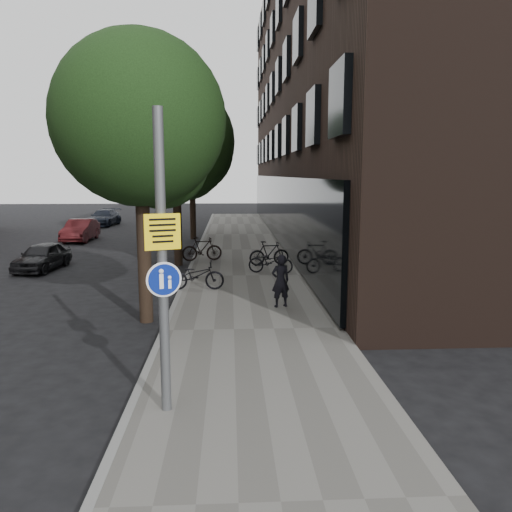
{
  "coord_description": "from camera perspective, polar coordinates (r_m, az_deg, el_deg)",
  "views": [
    {
      "loc": [
        -0.32,
        -8.64,
        3.93
      ],
      "look_at": [
        0.29,
        3.11,
        2.0
      ],
      "focal_mm": 35.0,
      "sensor_mm": 36.0,
      "label": 1
    }
  ],
  "objects": [
    {
      "name": "street_tree_near",
      "position": [
        13.51,
        -12.75,
        14.09
      ],
      "size": [
        4.4,
        4.4,
        7.5
      ],
      "color": "black",
      "rests_on": "ground"
    },
    {
      "name": "parked_bike_curb_near",
      "position": [
        16.74,
        -6.85,
        -2.2
      ],
      "size": [
        1.86,
        0.67,
        0.97
      ],
      "primitive_type": "imported",
      "rotation": [
        0.0,
        0.0,
        1.56
      ],
      "color": "black",
      "rests_on": "sidewalk"
    },
    {
      "name": "ground",
      "position": [
        9.5,
        -0.8,
        -15.14
      ],
      "size": [
        120.0,
        120.0,
        0.0
      ],
      "primitive_type": "plane",
      "color": "black",
      "rests_on": "ground"
    },
    {
      "name": "signpost",
      "position": [
        7.94,
        -10.66,
        -0.86
      ],
      "size": [
        0.54,
        0.21,
        4.82
      ],
      "rotation": [
        0.0,
        0.0,
        0.33
      ],
      "color": "#595B5E",
      "rests_on": "sidewalk"
    },
    {
      "name": "parked_car_far",
      "position": [
        40.37,
        -16.98,
        4.22
      ],
      "size": [
        2.1,
        4.41,
        1.24
      ],
      "primitive_type": "imported",
      "rotation": [
        0.0,
        0.0,
        -0.09
      ],
      "color": "black",
      "rests_on": "ground"
    },
    {
      "name": "street_tree_far",
      "position": [
        30.88,
        -7.21,
        11.45
      ],
      "size": [
        5.0,
        5.0,
        7.8
      ],
      "color": "black",
      "rests_on": "ground"
    },
    {
      "name": "pedestrian",
      "position": [
        14.44,
        2.82,
        -2.86
      ],
      "size": [
        0.64,
        0.52,
        1.54
      ],
      "primitive_type": "imported",
      "rotation": [
        0.0,
        0.0,
        3.44
      ],
      "color": "black",
      "rests_on": "sidewalk"
    },
    {
      "name": "parked_bike_facade_near",
      "position": [
        19.39,
        1.68,
        -0.63
      ],
      "size": [
        1.85,
        1.03,
        0.92
      ],
      "primitive_type": "imported",
      "rotation": [
        0.0,
        0.0,
        1.32
      ],
      "color": "black",
      "rests_on": "sidewalk"
    },
    {
      "name": "building_right_dark_brick",
      "position": [
        32.28,
        13.62,
        18.11
      ],
      "size": [
        12.0,
        40.0,
        18.0
      ],
      "primitive_type": "cube",
      "color": "black",
      "rests_on": "ground"
    },
    {
      "name": "curb_edge",
      "position": [
        19.11,
        -7.95,
        -2.44
      ],
      "size": [
        0.15,
        60.0,
        0.13
      ],
      "primitive_type": "cube",
      "color": "slate",
      "rests_on": "ground"
    },
    {
      "name": "parked_car_near",
      "position": [
        22.47,
        -23.24,
        -0.04
      ],
      "size": [
        1.71,
        3.48,
        1.14
      ],
      "primitive_type": "imported",
      "rotation": [
        0.0,
        0.0,
        -0.11
      ],
      "color": "black",
      "rests_on": "ground"
    },
    {
      "name": "parked_bike_facade_far",
      "position": [
        21.08,
        1.52,
        0.33
      ],
      "size": [
        1.78,
        0.78,
        1.03
      ],
      "primitive_type": "imported",
      "rotation": [
        0.0,
        0.0,
        1.75
      ],
      "color": "black",
      "rests_on": "sidewalk"
    },
    {
      "name": "parked_bike_curb_far",
      "position": [
        22.27,
        -6.2,
        0.81
      ],
      "size": [
        1.85,
        0.84,
        1.07
      ],
      "primitive_type": "imported",
      "rotation": [
        0.0,
        0.0,
        1.77
      ],
      "color": "black",
      "rests_on": "sidewalk"
    },
    {
      "name": "parked_car_mid",
      "position": [
        31.44,
        -19.43,
        2.79
      ],
      "size": [
        1.37,
        3.91,
        1.29
      ],
      "primitive_type": "imported",
      "rotation": [
        0.0,
        0.0,
        -0.0
      ],
      "color": "#54181B",
      "rests_on": "ground"
    },
    {
      "name": "street_tree_mid",
      "position": [
        21.92,
        -8.95,
        12.3
      ],
      "size": [
        5.0,
        5.0,
        7.8
      ],
      "color": "black",
      "rests_on": "ground"
    },
    {
      "name": "sidewalk",
      "position": [
        19.05,
        -1.19,
        -2.41
      ],
      "size": [
        4.5,
        60.0,
        0.12
      ],
      "primitive_type": "cube",
      "color": "#615E5A",
      "rests_on": "ground"
    }
  ]
}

